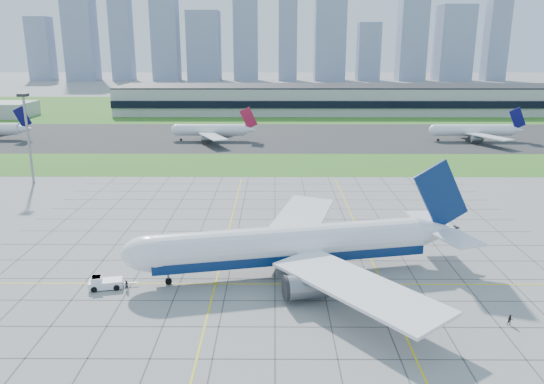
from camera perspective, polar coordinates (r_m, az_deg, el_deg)
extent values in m
plane|color=gray|center=(91.83, 0.32, -9.34)|extent=(1400.00, 1400.00, 0.00)
cube|color=#357220|center=(177.54, 0.32, 3.00)|extent=(700.00, 35.00, 0.04)
cube|color=#383838|center=(231.53, 0.31, 5.97)|extent=(700.00, 75.00, 0.04)
cube|color=#357220|center=(340.48, 0.31, 9.06)|extent=(700.00, 145.00, 0.04)
cube|color=#474744|center=(111.78, -25.27, -6.23)|extent=(0.18, 130.00, 0.02)
cube|color=#474744|center=(108.59, -21.44, -6.42)|extent=(0.18, 130.00, 0.02)
cube|color=#474744|center=(105.91, -17.39, -6.59)|extent=(0.18, 130.00, 0.02)
cube|color=#474744|center=(103.78, -13.15, -6.73)|extent=(0.18, 130.00, 0.02)
cube|color=#474744|center=(102.23, -8.75, -6.84)|extent=(0.18, 130.00, 0.02)
cube|color=#474744|center=(101.29, -4.24, -6.91)|extent=(0.18, 130.00, 0.02)
cube|color=#474744|center=(100.98, 0.32, -6.94)|extent=(0.18, 130.00, 0.02)
cube|color=#474744|center=(101.30, 4.88, -6.92)|extent=(0.18, 130.00, 0.02)
cube|color=#474744|center=(102.25, 9.39, -6.86)|extent=(0.18, 130.00, 0.02)
cube|color=#474744|center=(103.81, 13.78, -6.77)|extent=(0.18, 130.00, 0.02)
cube|color=#474744|center=(105.95, 18.02, -6.63)|extent=(0.18, 130.00, 0.02)
cube|color=#474744|center=(108.64, 22.07, -6.48)|extent=(0.18, 130.00, 0.02)
cube|color=#474744|center=(111.84, 25.90, -6.30)|extent=(0.18, 130.00, 0.02)
cube|color=#474744|center=(70.78, 0.32, -17.54)|extent=(110.00, 0.18, 0.02)
cube|color=#474744|center=(77.60, 0.32, -14.31)|extent=(110.00, 0.18, 0.02)
cube|color=#474744|center=(84.63, 0.32, -11.61)|extent=(110.00, 0.18, 0.02)
cube|color=#474744|center=(91.82, 0.32, -9.33)|extent=(110.00, 0.18, 0.02)
cube|color=#474744|center=(99.13, 0.32, -7.38)|extent=(110.00, 0.18, 0.02)
cube|color=#474744|center=(106.55, 0.32, -5.70)|extent=(110.00, 0.18, 0.02)
cube|color=#474744|center=(114.04, 0.32, -4.24)|extent=(110.00, 0.18, 0.02)
cube|color=#474744|center=(121.59, 0.32, -2.96)|extent=(110.00, 0.18, 0.02)
cube|color=#474744|center=(129.20, 0.32, -1.84)|extent=(110.00, 0.18, 0.02)
cube|color=#474744|center=(136.86, 0.32, -0.83)|extent=(110.00, 0.18, 0.02)
cube|color=#474744|center=(144.55, 0.32, 0.06)|extent=(110.00, 0.18, 0.02)
cube|color=#474744|center=(152.27, 0.32, 0.87)|extent=(110.00, 0.18, 0.02)
cube|color=yellow|center=(90.01, 0.32, -9.86)|extent=(120.00, 0.25, 0.03)
cube|color=yellow|center=(110.73, -4.88, -4.92)|extent=(0.25, 100.00, 0.03)
cube|color=yellow|center=(111.75, 9.62, -4.89)|extent=(0.25, 100.00, 0.03)
cube|color=#B7B7B2|center=(317.37, 7.66, 9.80)|extent=(260.00, 42.00, 15.00)
cube|color=black|center=(296.22, 8.18, 9.28)|extent=(260.00, 1.00, 4.00)
cube|color=black|center=(316.69, 7.72, 11.22)|extent=(260.00, 42.00, 0.80)
cylinder|color=gray|center=(166.02, -24.72, 5.08)|extent=(0.70, 0.70, 25.00)
cube|color=black|center=(164.50, -25.22, 9.42)|extent=(2.50, 2.50, 0.80)
cube|color=#8491AD|center=(656.12, -23.58, 13.92)|extent=(24.00, 21.60, 68.00)
cube|color=#8491AD|center=(640.57, -20.09, 17.58)|extent=(31.00, 27.90, 142.00)
cube|color=#8491AD|center=(626.28, -15.87, 15.82)|extent=(22.00, 19.80, 95.00)
cube|color=#8491AD|center=(616.47, -11.57, 19.12)|extent=(28.00, 25.20, 160.00)
cube|color=#8491AD|center=(608.30, -7.32, 15.30)|extent=(35.00, 31.50, 74.00)
cube|color=#8491AD|center=(604.47, -2.86, 17.49)|extent=(26.00, 23.40, 118.00)
cube|color=#8491AD|center=(603.47, 1.70, 16.08)|extent=(20.00, 18.00, 88.00)
cube|color=#8491AD|center=(607.35, 6.32, 18.92)|extent=(33.00, 29.70, 150.00)
cube|color=#8491AD|center=(612.07, 10.33, 14.62)|extent=(24.00, 21.60, 62.00)
cube|color=#8491AD|center=(622.18, 14.96, 17.41)|extent=(29.00, 26.10, 128.00)
cube|color=#8491AD|center=(634.35, 18.96, 14.89)|extent=(36.00, 32.40, 80.00)
cube|color=#8491AD|center=(650.18, 23.05, 15.61)|extent=(22.00, 19.80, 105.00)
cylinder|color=white|center=(91.57, 2.00, -5.54)|extent=(47.17, 15.60, 6.12)
cube|color=#07204F|center=(92.29, 1.99, -6.66)|extent=(47.09, 15.20, 1.63)
ellipsoid|color=white|center=(89.38, -12.88, -6.48)|extent=(10.84, 8.00, 6.12)
cube|color=black|center=(89.31, -14.35, -6.25)|extent=(2.86, 3.65, 0.61)
cone|color=white|center=(100.93, 17.14, -4.03)|extent=(9.18, 7.36, 5.81)
cube|color=#07204F|center=(99.17, 17.71, -0.28)|extent=(10.99, 2.78, 13.02)
cube|color=white|center=(108.23, 3.14, -2.75)|extent=(15.91, 29.94, 0.99)
cube|color=white|center=(79.34, 9.16, -10.00)|extent=(24.77, 28.20, 0.99)
cylinder|color=slate|center=(102.42, 0.59, -5.02)|extent=(7.28, 5.15, 3.88)
cylinder|color=slate|center=(83.26, 3.72, -10.10)|extent=(7.28, 5.15, 3.88)
cylinder|color=gray|center=(91.03, -11.10, -8.96)|extent=(0.43, 0.43, 2.65)
cylinder|color=black|center=(91.35, -11.07, -9.40)|extent=(1.20, 0.73, 1.12)
cylinder|color=black|center=(97.61, 4.46, -7.40)|extent=(1.55, 1.47, 1.33)
cylinder|color=black|center=(91.89, 5.58, -8.94)|extent=(1.55, 1.47, 1.33)
cube|color=white|center=(92.42, -17.44, -9.39)|extent=(5.69, 3.50, 1.24)
cube|color=white|center=(92.24, -18.36, -8.92)|extent=(1.95, 2.22, 0.97)
cube|color=black|center=(92.17, -18.37, -8.82)|extent=(1.74, 2.02, 0.62)
cube|color=gray|center=(92.16, -15.05, -9.45)|extent=(2.62, 0.70, 0.16)
cylinder|color=black|center=(93.81, -18.44, -9.31)|extent=(1.04, 0.63, 0.97)
cylinder|color=black|center=(91.74, -18.60, -9.90)|extent=(1.04, 0.63, 0.97)
cylinder|color=black|center=(93.40, -16.27, -9.23)|extent=(1.04, 0.63, 0.97)
cylinder|color=black|center=(91.32, -16.37, -9.83)|extent=(1.04, 0.63, 0.97)
imported|color=black|center=(90.50, -15.36, -9.68)|extent=(0.79, 0.78, 1.84)
imported|color=black|center=(84.72, 24.24, -12.47)|extent=(0.86, 0.72, 1.61)
cube|color=#090645|center=(246.66, -25.26, 7.31)|extent=(7.46, 0.40, 9.15)
cylinder|color=white|center=(222.88, -6.60, 6.65)|extent=(28.34, 4.80, 4.80)
cube|color=maroon|center=(220.83, -2.54, 7.97)|extent=(7.46, 0.40, 9.15)
cube|color=white|center=(233.58, -5.79, 6.89)|extent=(13.89, 20.66, 0.40)
cube|color=white|center=(211.99, -6.41, 5.98)|extent=(13.89, 20.66, 0.40)
cylinder|color=black|center=(225.41, -5.90, 5.74)|extent=(1.00, 1.00, 1.00)
cylinder|color=black|center=(221.10, -6.02, 5.55)|extent=(1.00, 1.00, 1.00)
cylinder|color=white|center=(236.01, 20.82, 6.24)|extent=(31.89, 4.80, 4.80)
cube|color=#090850|center=(242.10, 24.89, 7.22)|extent=(7.46, 0.40, 9.15)
cube|color=white|center=(247.09, 20.42, 6.47)|extent=(13.89, 20.66, 0.40)
cube|color=white|center=(226.80, 22.27, 5.55)|extent=(13.89, 20.66, 0.40)
cylinder|color=black|center=(239.58, 21.15, 5.36)|extent=(1.00, 1.00, 1.00)
cylinder|color=black|center=(235.53, 21.51, 5.16)|extent=(1.00, 1.00, 1.00)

